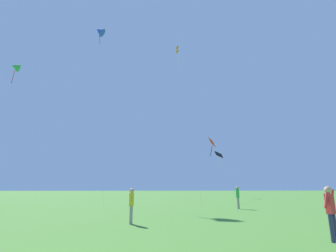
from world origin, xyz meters
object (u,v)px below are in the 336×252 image
(kite_green_small, at_px, (15,67))
(person_far_back, at_px, (330,208))
(kite_orange_box, at_px, (178,53))
(kite_black_large, at_px, (219,157))
(person_child_small, at_px, (238,195))
(kite_blue_delta, at_px, (100,31))
(kite_red_high, at_px, (212,145))
(person_in_red_shirt, at_px, (131,202))

(kite_green_small, height_order, person_far_back, kite_green_small)
(kite_orange_box, bearing_deg, kite_black_large, 56.87)
(person_child_small, bearing_deg, kite_black_large, 75.56)
(kite_blue_delta, distance_m, kite_black_large, 28.81)
(person_far_back, xyz_separation_m, person_child_small, (1.98, 12.80, 0.07))
(kite_black_large, bearing_deg, kite_green_small, -173.93)
(person_child_small, bearing_deg, kite_orange_box, 108.53)
(kite_red_high, height_order, person_in_red_shirt, kite_red_high)
(person_in_red_shirt, bearing_deg, kite_green_small, 125.48)
(person_far_back, relative_size, person_in_red_shirt, 1.03)
(kite_blue_delta, xyz_separation_m, person_child_small, (14.42, -14.70, -23.61))
(kite_blue_delta, distance_m, person_in_red_shirt, 33.51)
(kite_green_small, height_order, kite_blue_delta, kite_blue_delta)
(kite_green_small, height_order, kite_red_high, kite_green_small)
(kite_red_high, bearing_deg, person_child_small, -102.00)
(kite_green_small, distance_m, kite_orange_box, 27.66)
(kite_red_high, distance_m, person_far_back, 40.41)
(person_in_red_shirt, bearing_deg, person_child_small, 45.03)
(kite_black_large, bearing_deg, kite_orange_box, -123.13)
(kite_green_small, bearing_deg, kite_red_high, 8.91)
(kite_red_high, relative_size, person_in_red_shirt, 7.06)
(kite_blue_delta, xyz_separation_m, kite_orange_box, (11.16, -4.98, -5.73))
(kite_black_large, relative_size, person_child_small, 4.73)
(kite_red_high, bearing_deg, kite_blue_delta, -150.54)
(kite_green_small, relative_size, person_child_small, 12.59)
(kite_blue_delta, xyz_separation_m, person_in_red_shirt, (6.31, -22.82, -23.72))
(person_far_back, bearing_deg, kite_red_high, 79.05)
(person_child_small, distance_m, person_in_red_shirt, 11.48)
(kite_green_small, relative_size, kite_orange_box, 1.09)
(kite_black_large, height_order, kite_orange_box, kite_orange_box)
(kite_green_small, relative_size, person_in_red_shirt, 14.00)
(kite_orange_box, distance_m, person_in_red_shirt, 25.80)
(kite_green_small, xyz_separation_m, person_in_red_shirt, (20.49, -28.74, -20.01))
(kite_green_small, bearing_deg, person_in_red_shirt, -54.52)
(kite_orange_box, bearing_deg, person_child_small, -71.47)
(kite_green_small, xyz_separation_m, person_far_back, (26.62, -33.42, -19.97))
(kite_green_small, bearing_deg, person_child_small, -35.79)
(kite_green_small, xyz_separation_m, kite_black_large, (34.86, 3.70, -13.88))
(kite_orange_box, bearing_deg, person_far_back, -86.75)
(kite_orange_box, distance_m, person_child_small, 20.62)
(person_far_back, bearing_deg, kite_orange_box, 93.25)
(kite_black_large, bearing_deg, person_in_red_shirt, -113.90)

